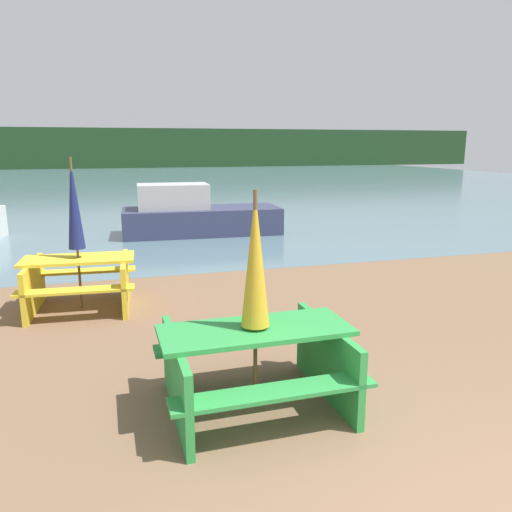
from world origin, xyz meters
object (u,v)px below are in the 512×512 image
Objects in this scene: picnic_table_yellow at (80,278)px; umbrella_gold at (255,261)px; umbrella_navy at (74,205)px; picnic_table_green at (255,360)px; boat at (196,215)px.

picnic_table_yellow is 3.95m from umbrella_gold.
umbrella_navy is 3.84m from umbrella_gold.
picnic_table_green is 0.41× the size of boat.
umbrella_gold is (1.69, -3.44, -0.15)m from umbrella_navy.
umbrella_gold is at bearing -63.78° from picnic_table_yellow.
picnic_table_green is 0.93m from umbrella_gold.
picnic_table_green is 0.87× the size of umbrella_gold.
picnic_table_green is 9.26m from boat.
picnic_table_yellow is 0.82× the size of umbrella_gold.
umbrella_gold is at bearing -93.37° from boat.
umbrella_navy is at bearing 116.22° from umbrella_gold.
umbrella_navy is 6.44m from boat.
umbrella_navy is 1.10× the size of umbrella_gold.
umbrella_gold reaches higher than picnic_table_yellow.
boat reaches higher than picnic_table_green.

